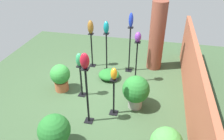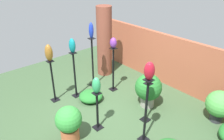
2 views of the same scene
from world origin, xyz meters
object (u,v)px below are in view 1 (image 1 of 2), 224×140
Objects in this scene: pedestal_bronze at (92,52)px; potted_plant_front_right at (136,90)px; pedestal_violet at (136,64)px; art_vase_violet at (138,37)px; art_vase_teal at (106,27)px; art_vase_jade at (79,60)px; pedestal_jade at (81,82)px; art_vase_bronze at (91,27)px; pedestal_cobalt at (130,52)px; art_vase_ruby at (85,61)px; potted_plant_walkway_edge at (60,76)px; potted_plant_mid_left at (54,132)px; pedestal_ruby at (87,99)px; brick_pillar at (157,37)px; pedestal_teal at (107,54)px; pedestal_amber at (114,99)px; art_vase_cobalt at (131,20)px; art_vase_amber at (114,74)px.

potted_plant_front_right is (1.79, 1.68, -0.02)m from pedestal_bronze.
art_vase_violet reaches higher than pedestal_violet.
art_vase_violet is at bearing 66.61° from art_vase_teal.
art_vase_jade is 1.61m from potted_plant_front_right.
art_vase_bronze reaches higher than pedestal_jade.
art_vase_teal is (-0.43, -0.99, 0.05)m from art_vase_violet.
art_vase_bronze reaches higher than pedestal_bronze.
pedestal_cobalt is at bearing -153.56° from pedestal_violet.
art_vase_teal is (-1.42, 0.35, 1.06)m from pedestal_jade.
art_vase_ruby is 2.11m from art_vase_violet.
art_vase_bronze reaches higher than potted_plant_front_right.
art_vase_ruby is 1.94m from potted_plant_walkway_edge.
pedestal_jade reaches higher than potted_plant_mid_left.
art_vase_bronze is at bearing -164.94° from pedestal_ruby.
pedestal_teal is at bearing -69.65° from brick_pillar.
pedestal_cobalt is 1.68× the size of potted_plant_front_right.
pedestal_bronze is at bearing -150.85° from pedestal_amber.
pedestal_cobalt is at bearing 146.00° from art_vase_jade.
pedestal_teal is at bearing 70.24° from art_vase_bronze.
art_vase_cobalt is at bearing 163.82° from potted_plant_mid_left.
art_vase_amber is 0.68× the size of art_vase_bronze.
pedestal_cobalt reaches higher than pedestal_ruby.
pedestal_cobalt is 1.87× the size of potted_plant_walkway_edge.
art_vase_violet is (0.57, 0.29, 0.75)m from pedestal_cobalt.
art_vase_teal is (0.55, -1.48, 0.38)m from brick_pillar.
art_vase_cobalt is 2.57m from potted_plant_walkway_edge.
art_vase_violet is 1.08m from art_vase_teal.
pedestal_jade is 1.81m from potted_plant_mid_left.
pedestal_cobalt is at bearing 101.66° from art_vase_teal.
pedestal_jade is 0.64× the size of pedestal_ruby.
pedestal_jade is at bearing -34.00° from art_vase_cobalt.
art_vase_bronze reaches higher than art_vase_jade.
art_vase_violet is at bearing 26.44° from pedestal_cobalt.
pedestal_teal is 0.97m from art_vase_bronze.
art_vase_amber is at bearing -53.01° from potted_plant_front_right.
potted_plant_mid_left is at bearing -36.05° from art_vase_amber.
pedestal_violet is at bearing -173.05° from potted_plant_front_right.
art_vase_violet reaches higher than pedestal_jade.
art_vase_violet reaches higher than potted_plant_walkway_edge.
pedestal_teal is at bearing -176.65° from art_vase_ruby.
art_vase_amber is 0.67× the size of art_vase_cobalt.
pedestal_violet is 2.95× the size of art_vase_cobalt.
art_vase_ruby is 2.56m from art_vase_cobalt.
pedestal_teal is 1.11× the size of pedestal_bronze.
art_vase_violet is at bearing 167.51° from pedestal_amber.
pedestal_ruby is at bearing 27.83° from pedestal_jade.
pedestal_cobalt is 1.07m from art_vase_teal.
pedestal_amber is 1.22× the size of potted_plant_mid_left.
art_vase_cobalt reaches higher than art_vase_ruby.
brick_pillar reaches higher than art_vase_bronze.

